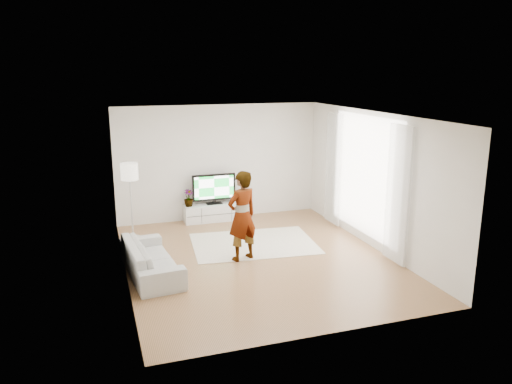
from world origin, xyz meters
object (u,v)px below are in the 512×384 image
object	(u,v)px
media_console	(215,212)
sofa	(151,258)
television	(214,188)
player	(242,216)
rug	(254,243)
floor_lamp	(130,175)

from	to	relation	value
media_console	sofa	size ratio (longest dim) A/B	0.74
television	player	size ratio (longest dim) A/B	0.60
television	sofa	distance (m)	3.46
television	rug	bearing A→B (deg)	-78.71
sofa	floor_lamp	xyz separation A→B (m)	(-0.14, 2.16, 1.12)
floor_lamp	television	bearing A→B (deg)	19.14
television	sofa	world-z (taller)	television
television	floor_lamp	size ratio (longest dim) A/B	0.64
television	rug	xyz separation A→B (m)	(0.38, -1.93, -0.81)
rug	television	bearing A→B (deg)	101.29
television	player	bearing A→B (deg)	-92.27
rug	player	world-z (taller)	player
sofa	floor_lamp	distance (m)	2.43
media_console	rug	xyz separation A→B (m)	(0.38, -1.90, -0.20)
rug	player	size ratio (longest dim) A/B	1.46
player	sofa	bearing A→B (deg)	-15.42
media_console	player	world-z (taller)	player
player	sofa	xyz separation A→B (m)	(-1.77, -0.14, -0.59)
sofa	floor_lamp	bearing A→B (deg)	-1.86
floor_lamp	rug	bearing A→B (deg)	-27.10
rug	sofa	size ratio (longest dim) A/B	1.27
rug	media_console	bearing A→B (deg)	101.45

